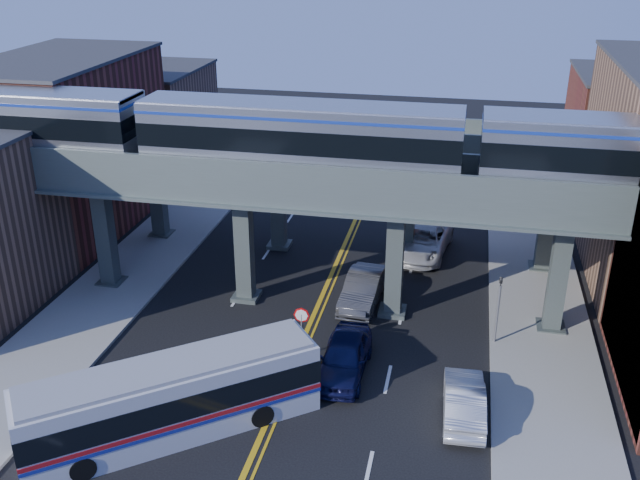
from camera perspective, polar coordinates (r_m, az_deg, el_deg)
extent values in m
plane|color=black|center=(31.83, -3.25, -12.12)|extent=(120.00, 120.00, 0.00)
cube|color=gray|center=(43.58, -14.56, -2.21)|extent=(5.00, 70.00, 0.16)
cube|color=gray|center=(39.70, 17.00, -5.21)|extent=(5.00, 70.00, 0.16)
cube|color=brown|center=(49.89, -19.54, 7.19)|extent=(8.00, 14.00, 11.00)
cube|color=#845D44|center=(61.31, -13.25, 9.42)|extent=(8.00, 10.00, 8.00)
cube|color=brown|center=(56.78, 23.37, 7.47)|extent=(8.00, 10.00, 9.00)
cube|color=teal|center=(32.85, 23.93, -3.45)|extent=(0.10, 9.50, 9.50)
cube|color=#38413D|center=(41.02, -16.79, 0.33)|extent=(0.85, 0.85, 6.00)
cube|color=#38413D|center=(37.98, -6.08, -0.65)|extent=(0.85, 0.85, 6.00)
cube|color=#38413D|center=(36.47, 5.99, -1.73)|extent=(0.85, 0.85, 6.00)
cube|color=#38413D|center=(36.68, 18.51, -2.77)|extent=(0.85, 0.85, 6.00)
cube|color=#4E5953|center=(35.60, -0.18, 4.21)|extent=(52.00, 3.60, 1.40)
cube|color=#38413D|center=(46.81, -12.87, 3.69)|extent=(0.85, 0.85, 6.00)
cube|color=#38413D|center=(44.16, -3.35, 3.04)|extent=(0.85, 0.85, 6.00)
cube|color=#38413D|center=(42.87, 7.04, 2.24)|extent=(0.85, 0.85, 6.00)
cube|color=#38413D|center=(43.05, 17.69, 1.34)|extent=(0.85, 0.85, 6.00)
cube|color=#4E5953|center=(42.13, 1.84, 7.35)|extent=(52.00, 3.60, 1.40)
cube|color=black|center=(39.68, -18.00, 6.38)|extent=(2.27, 2.27, 0.26)
cube|color=black|center=(36.96, -9.22, 6.00)|extent=(2.27, 2.27, 0.26)
cube|color=black|center=(34.75, 6.49, 5.00)|extent=(2.27, 2.27, 0.26)
cube|color=#A0A3AA|center=(35.00, -1.63, 8.33)|extent=(15.66, 2.99, 3.30)
cube|color=black|center=(34.96, -1.63, 8.57)|extent=(15.68, 3.05, 1.13)
cube|color=black|center=(34.80, 17.11, 4.10)|extent=(2.27, 2.27, 0.26)
cylinder|color=slate|center=(33.54, -1.46, -7.66)|extent=(0.09, 0.09, 2.30)
cylinder|color=red|center=(32.98, -1.48, -6.03)|extent=(0.76, 0.04, 0.76)
cylinder|color=slate|center=(35.27, 13.98, -5.88)|extent=(0.12, 0.12, 3.20)
imported|color=black|center=(34.33, 14.32, -2.90)|extent=(0.15, 0.18, 0.90)
cube|color=silver|center=(29.41, -11.72, -12.44)|extent=(10.83, 9.23, 3.03)
cube|color=black|center=(29.18, -11.79, -11.82)|extent=(10.90, 9.30, 1.03)
cube|color=#B21419|center=(29.58, -11.68, -12.90)|extent=(10.89, 9.29, 0.18)
cylinder|color=black|center=(29.64, -18.82, -15.54)|extent=(2.40, 2.69, 0.98)
cylinder|color=black|center=(30.73, -5.51, -12.57)|extent=(2.40, 2.69, 0.98)
imported|color=#0F113A|center=(32.57, 1.95, -9.30)|extent=(2.14, 5.14, 1.74)
imported|color=#333336|center=(38.29, 3.47, -3.94)|extent=(2.11, 5.23, 1.69)
imported|color=silver|center=(44.42, 8.25, -0.01)|extent=(3.68, 6.60, 1.75)
imported|color=#AAABAF|center=(54.64, 8.34, 4.65)|extent=(3.35, 6.51, 1.81)
imported|color=#B3B4B8|center=(30.65, 11.46, -12.46)|extent=(1.85, 4.75, 1.54)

